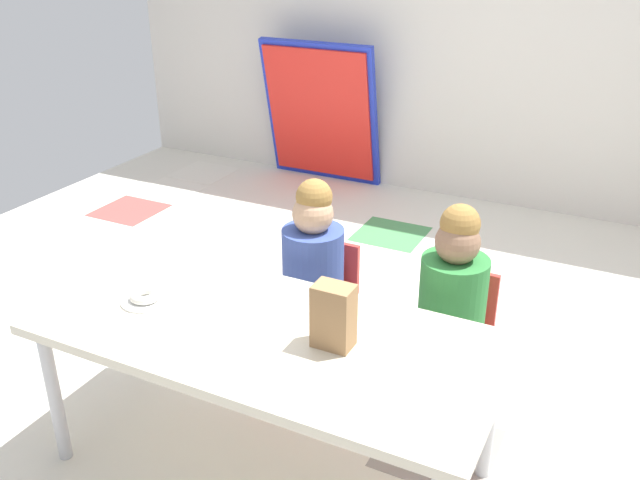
{
  "coord_description": "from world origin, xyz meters",
  "views": [
    {
      "loc": [
        0.97,
        -2.52,
        1.86
      ],
      "look_at": [
        -0.0,
        -0.57,
        0.85
      ],
      "focal_mm": 38.67,
      "sensor_mm": 36.0,
      "label": 1
    }
  ],
  "objects_px": {
    "donut_powdered_on_plate": "(145,295)",
    "seated_child_middle_seat": "(453,294)",
    "folded_activity_table": "(321,113)",
    "paper_bag_brown": "(334,316)",
    "craft_table": "(266,343)",
    "paper_plate_near_edge": "(146,300)",
    "seated_child_near_camera": "(314,263)"
  },
  "relations": [
    {
      "from": "seated_child_middle_seat",
      "to": "paper_plate_near_edge",
      "type": "relative_size",
      "value": 5.1
    },
    {
      "from": "seated_child_middle_seat",
      "to": "paper_bag_brown",
      "type": "relative_size",
      "value": 4.17
    },
    {
      "from": "seated_child_middle_seat",
      "to": "folded_activity_table",
      "type": "relative_size",
      "value": 0.84
    },
    {
      "from": "paper_plate_near_edge",
      "to": "donut_powdered_on_plate",
      "type": "bearing_deg",
      "value": 0.0
    },
    {
      "from": "seated_child_near_camera",
      "to": "paper_plate_near_edge",
      "type": "xyz_separation_m",
      "value": [
        -0.37,
        -0.63,
        0.05
      ]
    },
    {
      "from": "seated_child_near_camera",
      "to": "paper_plate_near_edge",
      "type": "distance_m",
      "value": 0.73
    },
    {
      "from": "craft_table",
      "to": "donut_powdered_on_plate",
      "type": "xyz_separation_m",
      "value": [
        -0.49,
        -0.03,
        0.08
      ]
    },
    {
      "from": "folded_activity_table",
      "to": "paper_plate_near_edge",
      "type": "bearing_deg",
      "value": -75.73
    },
    {
      "from": "donut_powdered_on_plate",
      "to": "paper_plate_near_edge",
      "type": "bearing_deg",
      "value": 0.0
    },
    {
      "from": "craft_table",
      "to": "folded_activity_table",
      "type": "bearing_deg",
      "value": 113.14
    },
    {
      "from": "seated_child_near_camera",
      "to": "seated_child_middle_seat",
      "type": "distance_m",
      "value": 0.6
    },
    {
      "from": "craft_table",
      "to": "folded_activity_table",
      "type": "distance_m",
      "value": 3.13
    },
    {
      "from": "donut_powdered_on_plate",
      "to": "craft_table",
      "type": "bearing_deg",
      "value": 3.53
    },
    {
      "from": "folded_activity_table",
      "to": "paper_bag_brown",
      "type": "bearing_deg",
      "value": -62.68
    },
    {
      "from": "seated_child_near_camera",
      "to": "seated_child_middle_seat",
      "type": "height_order",
      "value": "same"
    },
    {
      "from": "paper_bag_brown",
      "to": "donut_powdered_on_plate",
      "type": "xyz_separation_m",
      "value": [
        -0.74,
        -0.05,
        -0.09
      ]
    },
    {
      "from": "seated_child_near_camera",
      "to": "folded_activity_table",
      "type": "relative_size",
      "value": 0.84
    },
    {
      "from": "paper_bag_brown",
      "to": "paper_plate_near_edge",
      "type": "xyz_separation_m",
      "value": [
        -0.74,
        -0.05,
        -0.11
      ]
    },
    {
      "from": "paper_plate_near_edge",
      "to": "donut_powdered_on_plate",
      "type": "height_order",
      "value": "donut_powdered_on_plate"
    },
    {
      "from": "craft_table",
      "to": "paper_plate_near_edge",
      "type": "xyz_separation_m",
      "value": [
        -0.49,
        -0.03,
        0.06
      ]
    },
    {
      "from": "donut_powdered_on_plate",
      "to": "seated_child_middle_seat",
      "type": "bearing_deg",
      "value": 32.92
    },
    {
      "from": "paper_bag_brown",
      "to": "seated_child_middle_seat",
      "type": "bearing_deg",
      "value": 67.85
    },
    {
      "from": "craft_table",
      "to": "seated_child_middle_seat",
      "type": "distance_m",
      "value": 0.77
    },
    {
      "from": "seated_child_middle_seat",
      "to": "folded_activity_table",
      "type": "xyz_separation_m",
      "value": [
        -1.71,
        2.28,
        -0.02
      ]
    },
    {
      "from": "folded_activity_table",
      "to": "donut_powdered_on_plate",
      "type": "xyz_separation_m",
      "value": [
        0.74,
        -2.91,
        0.08
      ]
    },
    {
      "from": "seated_child_middle_seat",
      "to": "folded_activity_table",
      "type": "distance_m",
      "value": 2.85
    },
    {
      "from": "seated_child_middle_seat",
      "to": "donut_powdered_on_plate",
      "type": "relative_size",
      "value": 8.13
    },
    {
      "from": "craft_table",
      "to": "seated_child_middle_seat",
      "type": "bearing_deg",
      "value": 51.17
    },
    {
      "from": "folded_activity_table",
      "to": "paper_bag_brown",
      "type": "distance_m",
      "value": 3.22
    },
    {
      "from": "seated_child_middle_seat",
      "to": "folded_activity_table",
      "type": "bearing_deg",
      "value": 126.93
    },
    {
      "from": "folded_activity_table",
      "to": "paper_plate_near_edge",
      "type": "relative_size",
      "value": 6.04
    },
    {
      "from": "seated_child_middle_seat",
      "to": "donut_powdered_on_plate",
      "type": "xyz_separation_m",
      "value": [
        -0.97,
        -0.63,
        0.07
      ]
    }
  ]
}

